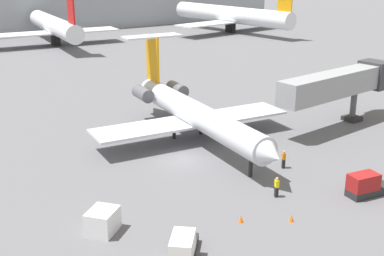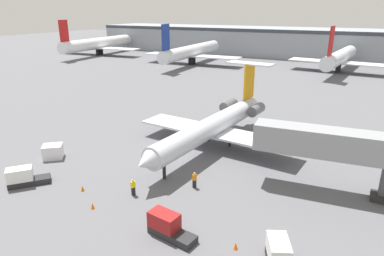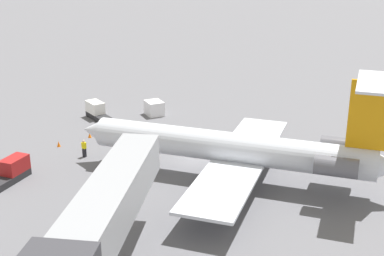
{
  "view_description": "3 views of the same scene",
  "coord_description": "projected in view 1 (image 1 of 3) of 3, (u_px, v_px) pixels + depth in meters",
  "views": [
    {
      "loc": [
        -23.77,
        -37.7,
        18.13
      ],
      "look_at": [
        2.27,
        1.85,
        2.21
      ],
      "focal_mm": 47.67,
      "sensor_mm": 36.0,
      "label": 1
    },
    {
      "loc": [
        20.38,
        -33.61,
        16.91
      ],
      "look_at": [
        0.97,
        3.33,
        2.31
      ],
      "focal_mm": 31.91,
      "sensor_mm": 36.0,
      "label": 2
    },
    {
      "loc": [
        43.73,
        9.84,
        18.96
      ],
      "look_at": [
        1.49,
        -0.43,
        3.56
      ],
      "focal_mm": 48.71,
      "sensor_mm": 36.0,
      "label": 3
    }
  ],
  "objects": [
    {
      "name": "ground_crew_marshaller",
      "position": [
        277.0,
        187.0,
        40.3
      ],
      "size": [
        0.39,
        0.47,
        1.69
      ],
      "color": "black",
      "rests_on": "ground_plane"
    },
    {
      "name": "parked_airliner_east_mid",
      "position": [
        231.0,
        15.0,
        127.47
      ],
      "size": [
        32.3,
        38.04,
        13.47
      ],
      "color": "silver",
      "rests_on": "ground_plane"
    },
    {
      "name": "parked_airliner_centre",
      "position": [
        55.0,
        26.0,
        108.57
      ],
      "size": [
        27.57,
        32.51,
        13.12
      ],
      "color": "silver",
      "rests_on": "ground_plane"
    },
    {
      "name": "traffic_cone_mid",
      "position": [
        241.0,
        219.0,
        36.58
      ],
      "size": [
        0.36,
        0.36,
        0.55
      ],
      "color": "orange",
      "rests_on": "ground_plane"
    },
    {
      "name": "regional_jet",
      "position": [
        192.0,
        111.0,
        52.44
      ],
      "size": [
        21.45,
        27.87,
        9.56
      ],
      "color": "silver",
      "rests_on": "ground_plane"
    },
    {
      "name": "baggage_tug_spare",
      "position": [
        366.0,
        186.0,
        40.55
      ],
      "size": [
        4.16,
        1.96,
        1.9
      ],
      "color": "#262628",
      "rests_on": "ground_plane"
    },
    {
      "name": "ground_plane",
      "position": [
        183.0,
        160.0,
        48.03
      ],
      "size": [
        400.0,
        400.0,
        0.1
      ],
      "primitive_type": "cube",
      "color": "#5B5B60"
    },
    {
      "name": "baggage_tug_lead",
      "position": [
        183.0,
        249.0,
        31.81
      ],
      "size": [
        3.66,
        3.95,
        1.9
      ],
      "color": "#262628",
      "rests_on": "ground_plane"
    },
    {
      "name": "cargo_container_uld",
      "position": [
        103.0,
        221.0,
        35.15
      ],
      "size": [
        2.85,
        2.8,
        1.66
      ],
      "color": "silver",
      "rests_on": "ground_plane"
    },
    {
      "name": "traffic_cone_far",
      "position": [
        291.0,
        218.0,
        36.69
      ],
      "size": [
        0.36,
        0.36,
        0.55
      ],
      "color": "orange",
      "rests_on": "ground_plane"
    },
    {
      "name": "jet_bridge",
      "position": [
        343.0,
        83.0,
        56.45
      ],
      "size": [
        17.14,
        4.59,
        6.56
      ],
      "color": "gray",
      "rests_on": "ground_plane"
    },
    {
      "name": "ground_crew_loader",
      "position": [
        284.0,
        159.0,
        45.83
      ],
      "size": [
        0.41,
        0.47,
        1.69
      ],
      "color": "black",
      "rests_on": "ground_plane"
    }
  ]
}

